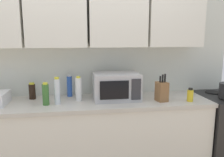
{
  "coord_description": "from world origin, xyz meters",
  "views": [
    {
      "loc": [
        -0.11,
        -2.59,
        1.55
      ],
      "look_at": [
        0.24,
        -0.25,
        1.12
      ],
      "focal_mm": 36.27,
      "sensor_mm": 36.0,
      "label": 1
    }
  ],
  "objects_px": {
    "bottle_white_jar": "(79,89)",
    "bottle_clear_tall": "(57,91)",
    "microwave": "(116,86)",
    "bottle_green_oil": "(46,94)",
    "bottle_blue_cleaner": "(70,86)",
    "bottle_yellow_mustard": "(190,95)",
    "knife_block": "(162,91)",
    "bottle_soy_dark": "(32,91)"
  },
  "relations": [
    {
      "from": "bottle_white_jar",
      "to": "bottle_clear_tall",
      "type": "relative_size",
      "value": 0.95
    },
    {
      "from": "microwave",
      "to": "bottle_white_jar",
      "type": "distance_m",
      "value": 0.4
    },
    {
      "from": "bottle_white_jar",
      "to": "bottle_green_oil",
      "type": "xyz_separation_m",
      "value": [
        -0.32,
        -0.1,
        -0.02
      ]
    },
    {
      "from": "bottle_white_jar",
      "to": "microwave",
      "type": "bearing_deg",
      "value": 2.11
    },
    {
      "from": "microwave",
      "to": "bottle_blue_cleaner",
      "type": "distance_m",
      "value": 0.53
    },
    {
      "from": "bottle_yellow_mustard",
      "to": "knife_block",
      "type": "bearing_deg",
      "value": 169.59
    },
    {
      "from": "microwave",
      "to": "bottle_white_jar",
      "type": "xyz_separation_m",
      "value": [
        -0.4,
        -0.01,
        -0.02
      ]
    },
    {
      "from": "bottle_soy_dark",
      "to": "bottle_green_oil",
      "type": "relative_size",
      "value": 0.79
    },
    {
      "from": "bottle_yellow_mustard",
      "to": "bottle_clear_tall",
      "type": "distance_m",
      "value": 1.35
    },
    {
      "from": "bottle_white_jar",
      "to": "bottle_soy_dark",
      "type": "height_order",
      "value": "bottle_white_jar"
    },
    {
      "from": "knife_block",
      "to": "bottle_green_oil",
      "type": "relative_size",
      "value": 1.29
    },
    {
      "from": "bottle_yellow_mustard",
      "to": "bottle_clear_tall",
      "type": "height_order",
      "value": "bottle_clear_tall"
    },
    {
      "from": "bottle_clear_tall",
      "to": "bottle_green_oil",
      "type": "distance_m",
      "value": 0.11
    },
    {
      "from": "knife_block",
      "to": "microwave",
      "type": "bearing_deg",
      "value": 161.14
    },
    {
      "from": "bottle_soy_dark",
      "to": "bottle_yellow_mustard",
      "type": "height_order",
      "value": "bottle_soy_dark"
    },
    {
      "from": "bottle_soy_dark",
      "to": "bottle_clear_tall",
      "type": "height_order",
      "value": "bottle_clear_tall"
    },
    {
      "from": "bottle_white_jar",
      "to": "bottle_yellow_mustard",
      "type": "xyz_separation_m",
      "value": [
        1.14,
        -0.19,
        -0.06
      ]
    },
    {
      "from": "microwave",
      "to": "bottle_blue_cleaner",
      "type": "bearing_deg",
      "value": 159.85
    },
    {
      "from": "microwave",
      "to": "bottle_white_jar",
      "type": "relative_size",
      "value": 1.86
    },
    {
      "from": "knife_block",
      "to": "bottle_blue_cleaner",
      "type": "distance_m",
      "value": 1.01
    },
    {
      "from": "bottle_yellow_mustard",
      "to": "bottle_blue_cleaner",
      "type": "xyz_separation_m",
      "value": [
        -1.24,
        0.39,
        0.05
      ]
    },
    {
      "from": "bottle_clear_tall",
      "to": "bottle_blue_cleaner",
      "type": "xyz_separation_m",
      "value": [
        0.11,
        0.29,
        -0.01
      ]
    },
    {
      "from": "knife_block",
      "to": "bottle_blue_cleaner",
      "type": "relative_size",
      "value": 1.17
    },
    {
      "from": "microwave",
      "to": "bottle_soy_dark",
      "type": "height_order",
      "value": "microwave"
    },
    {
      "from": "knife_block",
      "to": "bottle_blue_cleaner",
      "type": "height_order",
      "value": "knife_block"
    },
    {
      "from": "bottle_white_jar",
      "to": "bottle_yellow_mustard",
      "type": "relative_size",
      "value": 1.85
    },
    {
      "from": "microwave",
      "to": "bottle_clear_tall",
      "type": "distance_m",
      "value": 0.61
    },
    {
      "from": "bottle_blue_cleaner",
      "to": "microwave",
      "type": "bearing_deg",
      "value": -20.15
    },
    {
      "from": "bottle_white_jar",
      "to": "bottle_clear_tall",
      "type": "bearing_deg",
      "value": -156.78
    },
    {
      "from": "microwave",
      "to": "knife_block",
      "type": "xyz_separation_m",
      "value": [
        0.45,
        -0.15,
        -0.04
      ]
    },
    {
      "from": "bottle_clear_tall",
      "to": "bottle_blue_cleaner",
      "type": "distance_m",
      "value": 0.31
    },
    {
      "from": "knife_block",
      "to": "bottle_green_oil",
      "type": "height_order",
      "value": "knife_block"
    },
    {
      "from": "knife_block",
      "to": "bottle_clear_tall",
      "type": "height_order",
      "value": "knife_block"
    },
    {
      "from": "bottle_soy_dark",
      "to": "bottle_blue_cleaner",
      "type": "height_order",
      "value": "bottle_blue_cleaner"
    },
    {
      "from": "bottle_soy_dark",
      "to": "microwave",
      "type": "bearing_deg",
      "value": -8.35
    },
    {
      "from": "bottle_yellow_mustard",
      "to": "bottle_soy_dark",
      "type": "bearing_deg",
      "value": 168.29
    },
    {
      "from": "bottle_green_oil",
      "to": "bottle_clear_tall",
      "type": "bearing_deg",
      "value": 6.16
    },
    {
      "from": "bottle_soy_dark",
      "to": "bottle_yellow_mustard",
      "type": "relative_size",
      "value": 1.26
    },
    {
      "from": "microwave",
      "to": "bottle_yellow_mustard",
      "type": "distance_m",
      "value": 0.77
    },
    {
      "from": "bottle_yellow_mustard",
      "to": "bottle_clear_tall",
      "type": "bearing_deg",
      "value": 175.62
    },
    {
      "from": "bottle_blue_cleaner",
      "to": "bottle_green_oil",
      "type": "relative_size",
      "value": 1.1
    },
    {
      "from": "bottle_white_jar",
      "to": "bottle_clear_tall",
      "type": "distance_m",
      "value": 0.23
    }
  ]
}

